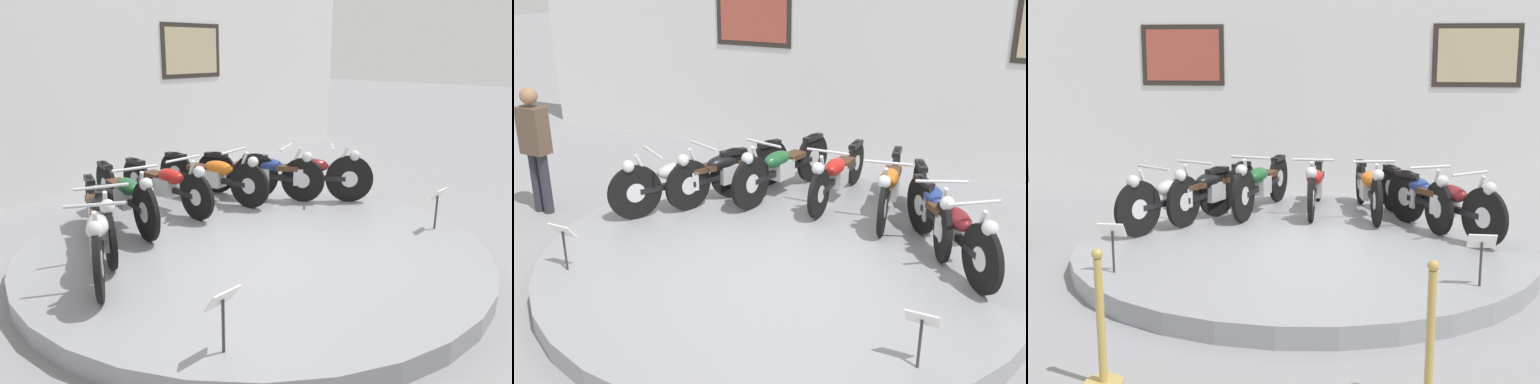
# 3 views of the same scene
# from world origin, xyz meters

# --- Properties ---
(ground_plane) EXTENTS (60.00, 60.00, 0.00)m
(ground_plane) POSITION_xyz_m (0.00, 0.00, 0.00)
(ground_plane) COLOR gray
(display_platform) EXTENTS (5.21, 5.21, 0.21)m
(display_platform) POSITION_xyz_m (0.00, 0.00, 0.10)
(display_platform) COLOR gray
(display_platform) RESTS_ON ground_plane
(back_wall) EXTENTS (14.00, 0.22, 4.16)m
(back_wall) POSITION_xyz_m (0.00, 3.99, 2.08)
(back_wall) COLOR white
(back_wall) RESTS_ON ground_plane
(motorcycle_silver) EXTENTS (1.11, 1.75, 0.81)m
(motorcycle_silver) POSITION_xyz_m (-1.63, 0.52, 0.61)
(motorcycle_silver) COLOR black
(motorcycle_silver) RESTS_ON display_platform
(motorcycle_black) EXTENTS (0.81, 1.87, 0.80)m
(motorcycle_black) POSITION_xyz_m (-1.31, 1.08, 0.60)
(motorcycle_black) COLOR black
(motorcycle_black) RESTS_ON display_platform
(motorcycle_green) EXTENTS (0.60, 2.00, 0.82)m
(motorcycle_green) POSITION_xyz_m (-0.73, 1.48, 0.61)
(motorcycle_green) COLOR black
(motorcycle_green) RESTS_ON display_platform
(motorcycle_red) EXTENTS (0.54, 1.96, 0.78)m
(motorcycle_red) POSITION_xyz_m (0.00, 1.62, 0.58)
(motorcycle_red) COLOR black
(motorcycle_red) RESTS_ON display_platform
(motorcycle_orange) EXTENTS (0.54, 1.96, 0.79)m
(motorcycle_orange) POSITION_xyz_m (0.73, 1.48, 0.59)
(motorcycle_orange) COLOR black
(motorcycle_orange) RESTS_ON display_platform
(motorcycle_blue) EXTENTS (0.83, 1.85, 0.79)m
(motorcycle_blue) POSITION_xyz_m (1.31, 1.08, 0.59)
(motorcycle_blue) COLOR black
(motorcycle_blue) RESTS_ON display_platform
(motorcycle_maroon) EXTENTS (1.26, 1.65, 0.81)m
(motorcycle_maroon) POSITION_xyz_m (1.63, 0.52, 0.61)
(motorcycle_maroon) COLOR black
(motorcycle_maroon) RESTS_ON display_platform
(info_placard_front_left) EXTENTS (0.26, 0.11, 0.51)m
(info_placard_front_left) POSITION_xyz_m (-1.77, -1.39, 0.58)
(info_placard_front_left) COLOR #333338
(info_placard_front_left) RESTS_ON display_platform
(info_placard_front_centre) EXTENTS (0.26, 0.11, 0.51)m
(info_placard_front_centre) POSITION_xyz_m (1.77, -1.39, 0.58)
(info_placard_front_centre) COLOR #333338
(info_placard_front_centre) RESTS_ON display_platform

